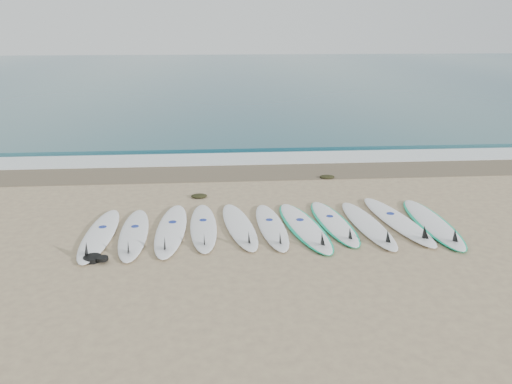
{
  "coord_description": "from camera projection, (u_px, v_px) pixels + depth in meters",
  "views": [
    {
      "loc": [
        -1.03,
        -9.52,
        4.03
      ],
      "look_at": [
        -0.21,
        1.13,
        0.4
      ],
      "focal_mm": 35.0,
      "sensor_mm": 36.0,
      "label": 1
    }
  ],
  "objects": [
    {
      "name": "surfboard_9",
      "position": [
        399.0,
        221.0,
        10.52
      ],
      "size": [
        1.06,
        2.97,
        0.37
      ],
      "rotation": [
        0.0,
        0.0,
        0.16
      ],
      "color": "white",
      "rests_on": "ground"
    },
    {
      "name": "ocean",
      "position": [
        230.0,
        75.0,
        41.04
      ],
      "size": [
        120.0,
        55.0,
        0.03
      ],
      "primitive_type": "cube",
      "color": "#235460",
      "rests_on": "ground"
    },
    {
      "name": "surfboard_4",
      "position": [
        240.0,
        226.0,
        10.26
      ],
      "size": [
        0.93,
        2.68,
        0.34
      ],
      "rotation": [
        0.0,
        0.0,
        0.15
      ],
      "color": "white",
      "rests_on": "ground"
    },
    {
      "name": "wave_crest",
      "position": [
        249.0,
        146.0,
        16.95
      ],
      "size": [
        120.0,
        1.0,
        0.1
      ],
      "primitive_type": "cube",
      "color": "#235460",
      "rests_on": "ground"
    },
    {
      "name": "seaweed_near",
      "position": [
        199.0,
        196.0,
        12.13
      ],
      "size": [
        0.4,
        0.31,
        0.08
      ],
      "primitive_type": "ellipsoid",
      "color": "black",
      "rests_on": "ground"
    },
    {
      "name": "ground",
      "position": [
        270.0,
        227.0,
        10.36
      ],
      "size": [
        120.0,
        120.0,
        0.0
      ],
      "primitive_type": "plane",
      "color": "tan"
    },
    {
      "name": "seaweed_far",
      "position": [
        327.0,
        177.0,
        13.64
      ],
      "size": [
        0.41,
        0.32,
        0.08
      ],
      "primitive_type": "ellipsoid",
      "color": "black",
      "rests_on": "ground"
    },
    {
      "name": "surfboard_0",
      "position": [
        99.0,
        235.0,
        9.84
      ],
      "size": [
        0.59,
        2.73,
        0.35
      ],
      "rotation": [
        0.0,
        0.0,
        -0.01
      ],
      "color": "white",
      "rests_on": "ground"
    },
    {
      "name": "surfboard_3",
      "position": [
        203.0,
        227.0,
        10.21
      ],
      "size": [
        0.66,
        2.64,
        0.34
      ],
      "rotation": [
        0.0,
        0.0,
        0.05
      ],
      "color": "white",
      "rests_on": "ground"
    },
    {
      "name": "foam_band",
      "position": [
        252.0,
        159.0,
        15.55
      ],
      "size": [
        120.0,
        1.4,
        0.04
      ],
      "primitive_type": "cube",
      "color": "silver",
      "rests_on": "ground"
    },
    {
      "name": "surfboard_1",
      "position": [
        134.0,
        234.0,
        9.88
      ],
      "size": [
        0.71,
        2.69,
        0.34
      ],
      "rotation": [
        0.0,
        0.0,
        0.06
      ],
      "color": "white",
      "rests_on": "ground"
    },
    {
      "name": "surfboard_6",
      "position": [
        305.0,
        227.0,
        10.24
      ],
      "size": [
        1.13,
        2.87,
        0.36
      ],
      "rotation": [
        0.0,
        0.0,
        0.17
      ],
      "color": "white",
      "rests_on": "ground"
    },
    {
      "name": "leash_coil",
      "position": [
        95.0,
        259.0,
        8.88
      ],
      "size": [
        0.46,
        0.36,
        0.11
      ],
      "color": "black",
      "rests_on": "ground"
    },
    {
      "name": "surfboard_10",
      "position": [
        433.0,
        223.0,
        10.43
      ],
      "size": [
        0.71,
        2.87,
        0.36
      ],
      "rotation": [
        0.0,
        0.0,
        -0.01
      ],
      "color": "white",
      "rests_on": "ground"
    },
    {
      "name": "surfboard_2",
      "position": [
        171.0,
        230.0,
        10.07
      ],
      "size": [
        0.65,
        2.83,
        0.36
      ],
      "rotation": [
        0.0,
        0.0,
        -0.02
      ],
      "color": "white",
      "rests_on": "ground"
    },
    {
      "name": "wet_sand_band",
      "position": [
        256.0,
        172.0,
        14.23
      ],
      "size": [
        120.0,
        1.8,
        0.01
      ],
      "primitive_type": "cube",
      "color": "brown",
      "rests_on": "ground"
    },
    {
      "name": "surfboard_5",
      "position": [
        272.0,
        227.0,
        10.24
      ],
      "size": [
        0.71,
        2.59,
        0.33
      ],
      "rotation": [
        0.0,
        0.0,
        0.07
      ],
      "color": "white",
      "rests_on": "ground"
    },
    {
      "name": "surfboard_8",
      "position": [
        369.0,
        225.0,
        10.32
      ],
      "size": [
        0.83,
        2.75,
        0.35
      ],
      "rotation": [
        0.0,
        0.0,
        0.1
      ],
      "color": "white",
      "rests_on": "ground"
    },
    {
      "name": "surfboard_7",
      "position": [
        334.0,
        223.0,
        10.47
      ],
      "size": [
        0.91,
        2.65,
        0.33
      ],
      "rotation": [
        0.0,
        0.0,
        0.11
      ],
      "color": "white",
      "rests_on": "ground"
    }
  ]
}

